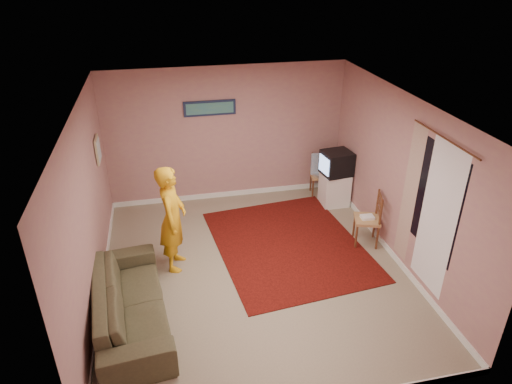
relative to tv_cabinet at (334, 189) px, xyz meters
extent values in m
plane|color=gray|center=(-1.95, -1.76, -0.32)|extent=(5.00, 5.00, 0.00)
cube|color=tan|center=(-1.95, 0.74, 0.98)|extent=(4.50, 0.02, 2.60)
cube|color=tan|center=(-1.95, -4.26, 0.98)|extent=(4.50, 0.02, 2.60)
cube|color=tan|center=(-4.20, -1.76, 0.98)|extent=(0.02, 5.00, 2.60)
cube|color=tan|center=(0.30, -1.76, 0.98)|extent=(0.02, 5.00, 2.60)
cube|color=white|center=(-1.95, -1.76, 2.28)|extent=(4.50, 5.00, 0.02)
cube|color=white|center=(-1.95, 0.73, -0.27)|extent=(4.50, 0.02, 0.10)
cube|color=white|center=(-4.19, -1.76, -0.27)|extent=(0.02, 5.00, 0.10)
cube|color=white|center=(0.29, -1.76, -0.27)|extent=(0.02, 5.00, 0.10)
cube|color=black|center=(0.29, -2.66, 1.13)|extent=(0.01, 1.10, 1.50)
cube|color=white|center=(0.28, -2.81, 0.93)|extent=(0.01, 0.75, 2.10)
cube|color=beige|center=(0.26, -2.11, 0.93)|extent=(0.01, 0.35, 2.10)
cylinder|color=brown|center=(0.25, -2.66, 2.00)|extent=(0.02, 1.40, 0.02)
cube|color=#161E3C|center=(-2.25, 0.71, 1.53)|extent=(0.95, 0.03, 0.28)
cube|color=#2E6782|center=(-2.25, 0.69, 1.53)|extent=(0.86, 0.01, 0.20)
cube|color=tan|center=(-4.17, -0.16, 1.23)|extent=(0.03, 0.38, 0.42)
cube|color=#B4BFC5|center=(-4.15, -0.16, 1.23)|extent=(0.01, 0.30, 0.34)
cube|color=black|center=(-1.25, -1.21, -0.31)|extent=(2.58, 3.09, 0.02)
cube|color=white|center=(0.00, 0.00, 0.00)|extent=(0.50, 0.45, 0.64)
cube|color=black|center=(0.00, 0.00, 0.54)|extent=(0.57, 0.53, 0.45)
cube|color=#8CB2F2|center=(-0.26, -0.03, 0.54)|extent=(0.07, 0.37, 0.32)
cube|color=tan|center=(-0.13, 0.44, 0.09)|extent=(0.44, 0.42, 0.05)
cube|color=brown|center=(-0.13, 0.44, 0.30)|extent=(0.38, 0.10, 0.43)
cube|color=#BCBCC1|center=(-0.13, 0.44, 0.14)|extent=(0.39, 0.33, 0.06)
cube|color=#7EA6CF|center=(-0.13, 0.44, 0.36)|extent=(0.41, 0.05, 0.43)
cube|color=tan|center=(0.03, -1.40, 0.13)|extent=(0.50, 0.52, 0.05)
cube|color=brown|center=(0.03, -1.40, 0.37)|extent=(0.16, 0.41, 0.48)
cube|color=white|center=(0.03, -1.40, 0.18)|extent=(0.22, 0.16, 0.04)
imported|color=#4B472D|center=(-3.75, -2.51, 0.01)|extent=(1.09, 2.29, 0.65)
imported|color=orange|center=(-3.11, -1.37, 0.52)|extent=(0.52, 0.68, 1.68)
camera|label=1|loc=(-3.12, -7.31, 3.99)|focal=32.00mm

